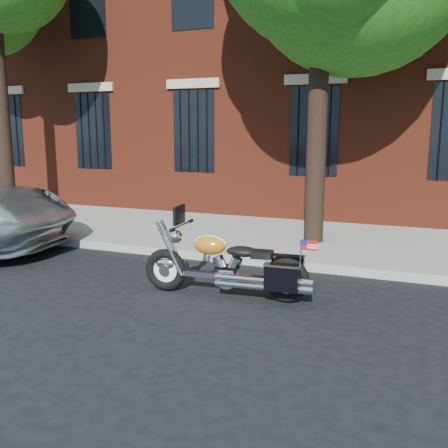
% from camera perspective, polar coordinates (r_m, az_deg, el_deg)
% --- Properties ---
extents(ground, '(120.00, 120.00, 0.00)m').
position_cam_1_polar(ground, '(7.15, 1.36, -7.56)').
color(ground, black).
rests_on(ground, ground).
extents(curb, '(40.00, 0.16, 0.15)m').
position_cam_1_polar(curb, '(8.38, 4.65, -4.30)').
color(curb, gray).
rests_on(curb, ground).
extents(sidewalk, '(40.00, 3.60, 0.15)m').
position_cam_1_polar(sidewalk, '(10.14, 7.78, -1.71)').
color(sidewalk, gray).
rests_on(sidewalk, ground).
extents(building, '(26.00, 10.08, 12.00)m').
position_cam_1_polar(building, '(17.01, 14.39, 23.18)').
color(building, maroon).
rests_on(building, ground).
extents(motorcycle, '(2.44, 0.80, 1.22)m').
position_cam_1_polar(motorcycle, '(6.73, 1.00, -5.05)').
color(motorcycle, black).
rests_on(motorcycle, ground).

